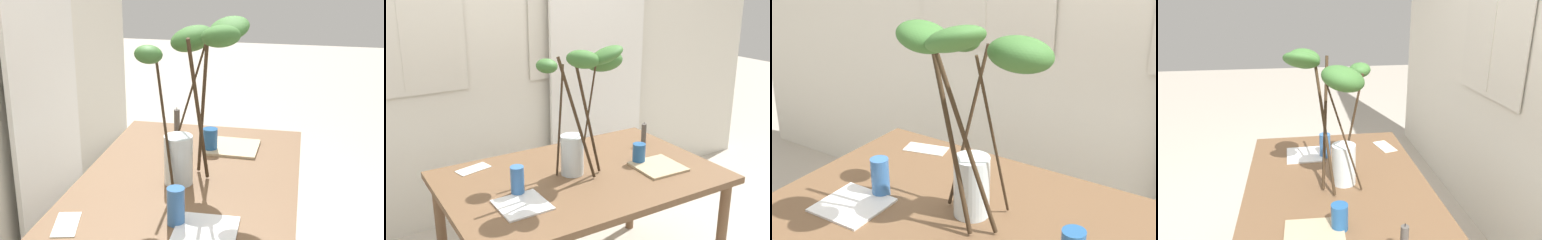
{
  "view_description": "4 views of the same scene",
  "coord_description": "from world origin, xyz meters",
  "views": [
    {
      "loc": [
        -2.09,
        -0.45,
        1.72
      ],
      "look_at": [
        -0.03,
        -0.02,
        1.01
      ],
      "focal_mm": 51.47,
      "sensor_mm": 36.0,
      "label": 1
    },
    {
      "loc": [
        -1.12,
        -1.84,
        1.72
      ],
      "look_at": [
        -0.03,
        -0.02,
        1.03
      ],
      "focal_mm": 42.38,
      "sensor_mm": 36.0,
      "label": 2
    },
    {
      "loc": [
        0.79,
        -1.27,
        1.7
      ],
      "look_at": [
        -0.05,
        0.02,
        1.07
      ],
      "focal_mm": 49.92,
      "sensor_mm": 36.0,
      "label": 3
    },
    {
      "loc": [
        1.64,
        -0.18,
        1.64
      ],
      "look_at": [
        -0.09,
        0.07,
        1.04
      ],
      "focal_mm": 34.53,
      "sensor_mm": 36.0,
      "label": 4
    }
  ],
  "objects": [
    {
      "name": "pillar_candle",
      "position": [
        0.56,
        0.18,
        0.79
      ],
      "size": [
        0.03,
        0.03,
        0.14
      ],
      "color": "#514C47",
      "rests_on": "dining_table"
    },
    {
      "name": "dining_table",
      "position": [
        0.0,
        0.0,
        0.65
      ],
      "size": [
        1.42,
        0.92,
        0.72
      ],
      "color": "brown",
      "rests_on": "ground"
    },
    {
      "name": "back_wall_with_windows",
      "position": [
        -0.0,
        1.16,
        1.54
      ],
      "size": [
        4.9,
        0.14,
        3.06
      ],
      "color": "silver",
      "rests_on": "ground"
    },
    {
      "name": "plate_square_left",
      "position": [
        -0.4,
        -0.15,
        0.73
      ],
      "size": [
        0.23,
        0.23,
        0.01
      ],
      "primitive_type": "cube",
      "rotation": [
        0.0,
        0.0,
        0.02
      ],
      "color": "white",
      "rests_on": "dining_table"
    },
    {
      "name": "napkin_folded",
      "position": [
        -0.46,
        0.35,
        0.73
      ],
      "size": [
        0.19,
        0.13,
        0.0
      ],
      "primitive_type": "cube",
      "rotation": [
        0.0,
        0.0,
        0.25
      ],
      "color": "silver",
      "rests_on": "dining_table"
    },
    {
      "name": "plate_square_right",
      "position": [
        0.4,
        -0.14,
        0.73
      ],
      "size": [
        0.25,
        0.25,
        0.01
      ],
      "primitive_type": "cube",
      "rotation": [
        0.0,
        0.0,
        -0.03
      ],
      "color": "tan",
      "rests_on": "dining_table"
    },
    {
      "name": "vase_with_branches",
      "position": [
        0.01,
        -0.02,
        1.16
      ],
      "size": [
        0.45,
        0.47,
        0.72
      ],
      "color": "silver",
      "rests_on": "dining_table"
    },
    {
      "name": "drinking_glass_blue_left",
      "position": [
        -0.37,
        -0.03,
        0.79
      ],
      "size": [
        0.06,
        0.06,
        0.14
      ],
      "primitive_type": "cylinder",
      "color": "#386BAD",
      "rests_on": "dining_table"
    },
    {
      "name": "drinking_glass_blue_right",
      "position": [
        0.35,
        -0.03,
        0.78
      ],
      "size": [
        0.07,
        0.07,
        0.11
      ],
      "primitive_type": "cylinder",
      "color": "#235693",
      "rests_on": "dining_table"
    },
    {
      "name": "curtain_sheer_side",
      "position": [
        0.77,
        1.02,
        1.23
      ],
      "size": [
        0.83,
        0.03,
        2.45
      ],
      "primitive_type": "cube",
      "color": "white",
      "rests_on": "ground"
    }
  ]
}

